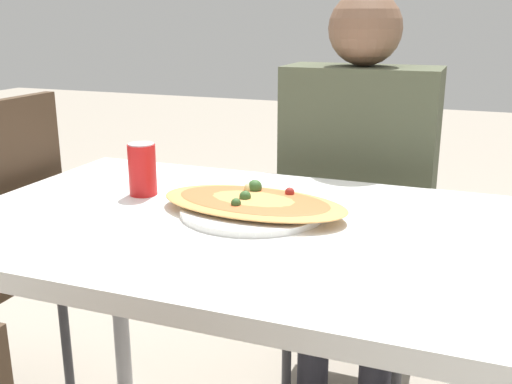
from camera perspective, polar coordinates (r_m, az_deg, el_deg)
dining_table at (r=1.27m, az=0.64°, el=-6.12°), size 1.31×0.78×0.74m
chair_far_seated at (r=1.96m, az=10.09°, el=-2.38°), size 0.40×0.40×0.96m
person_seated at (r=1.79m, az=9.67°, el=2.31°), size 0.44×0.24×1.23m
pizza_main at (r=1.30m, az=-0.28°, el=-1.20°), size 0.44×0.32×0.06m
soda_can at (r=1.45m, az=-10.77°, el=2.13°), size 0.07×0.07×0.12m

